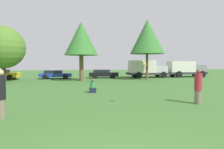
% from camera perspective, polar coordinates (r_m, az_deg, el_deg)
% --- Properties ---
extents(person_thrower, '(0.33, 0.33, 1.83)m').
position_cam_1_polar(person_thrower, '(8.31, -29.89, -4.87)').
color(person_thrower, '#726651').
rests_on(person_thrower, ground).
extents(person_catcher, '(0.38, 0.38, 1.76)m').
position_cam_1_polar(person_catcher, '(10.72, 24.02, -3.32)').
color(person_catcher, '#726651').
rests_on(person_catcher, ground).
extents(frisbee, '(0.23, 0.23, 0.07)m').
position_cam_1_polar(frisbee, '(9.27, 9.57, 3.05)').
color(frisbee, orange).
extents(bystander_sitting, '(0.46, 0.39, 0.97)m').
position_cam_1_polar(bystander_sitting, '(13.75, -5.72, -3.72)').
color(bystander_sitting, '#191E33').
rests_on(bystander_sitting, ground).
extents(tree_0, '(4.71, 4.71, 6.21)m').
position_cam_1_polar(tree_0, '(24.76, -29.43, 6.97)').
color(tree_0, brown).
rests_on(tree_0, ground).
extents(tree_1, '(3.92, 3.92, 6.97)m').
position_cam_1_polar(tree_1, '(23.43, -9.07, 10.34)').
color(tree_1, brown).
rests_on(tree_1, ground).
extents(tree_2, '(4.30, 4.30, 7.60)m').
position_cam_1_polar(tree_2, '(25.18, 10.34, 10.89)').
color(tree_2, brown).
rests_on(tree_2, ground).
extents(parked_car_blue, '(4.25, 2.11, 1.15)m').
position_cam_1_polar(parked_car_blue, '(27.38, -16.36, 0.11)').
color(parked_car_blue, '#1E389E').
rests_on(parked_car_blue, ground).
extents(parked_car_black, '(4.14, 1.97, 1.20)m').
position_cam_1_polar(parked_car_black, '(27.63, -2.71, 0.28)').
color(parked_car_black, black).
rests_on(parked_car_black, ground).
extents(delivery_truck_silver, '(6.01, 2.67, 2.51)m').
position_cam_1_polar(delivery_truck_silver, '(28.95, 9.96, 1.77)').
color(delivery_truck_silver, '#2D2D33').
rests_on(delivery_truck_silver, ground).
extents(delivery_truck_grey, '(6.19, 2.49, 2.41)m').
position_cam_1_polar(delivery_truck_grey, '(31.72, 20.74, 1.69)').
color(delivery_truck_grey, '#2D2D33').
rests_on(delivery_truck_grey, ground).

